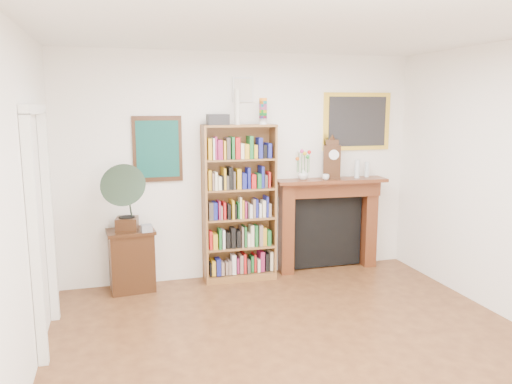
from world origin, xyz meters
TOP-DOWN VIEW (x-y plane):
  - room at (0.00, 0.00)m, footprint 4.51×5.01m
  - door_casing at (-2.21, 1.20)m, footprint 0.08×1.02m
  - teal_poster at (-1.05, 2.48)m, footprint 0.58×0.04m
  - small_picture at (0.00, 2.48)m, footprint 0.26×0.04m
  - gilt_painting at (1.55, 2.48)m, footprint 0.95×0.04m
  - bookshelf at (-0.09, 2.32)m, footprint 0.90×0.34m
  - side_cabinet at (-1.41, 2.28)m, footprint 0.57×0.44m
  - fireplace at (1.13, 2.39)m, footprint 1.47×0.44m
  - gramophone at (-1.44, 2.16)m, footprint 0.58×0.68m
  - cd_stack at (-1.23, 2.15)m, footprint 0.13×0.13m
  - mantel_clock at (1.14, 2.35)m, footprint 0.24×0.19m
  - flower_vase at (0.76, 2.36)m, footprint 0.17×0.17m
  - teacup at (1.03, 2.27)m, footprint 0.11×0.11m
  - bottle_left at (1.49, 2.32)m, footprint 0.07×0.07m
  - bottle_right at (1.66, 2.37)m, footprint 0.06×0.06m

SIDE VIEW (x-z plane):
  - side_cabinet at x=-1.41m, z-range 0.00..0.73m
  - fireplace at x=1.13m, z-range 0.11..1.34m
  - cd_stack at x=-1.23m, z-range 0.73..0.81m
  - bookshelf at x=-0.09m, z-range -0.03..2.19m
  - gramophone at x=-1.44m, z-range 0.78..1.58m
  - teacup at x=1.03m, z-range 1.22..1.30m
  - door_casing at x=-2.21m, z-range 0.18..2.35m
  - flower_vase at x=0.76m, z-range 1.22..1.37m
  - bottle_right at x=1.66m, z-range 1.22..1.42m
  - bottle_left at x=1.49m, z-range 1.22..1.46m
  - room at x=0.00m, z-range -0.01..2.81m
  - mantel_clock at x=1.14m, z-range 1.21..1.72m
  - teal_poster at x=-1.05m, z-range 1.26..2.04m
  - gilt_painting at x=1.55m, z-range 1.58..2.33m
  - small_picture at x=0.00m, z-range 2.20..2.50m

